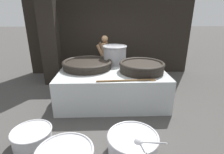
# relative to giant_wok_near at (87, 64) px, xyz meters

# --- Properties ---
(ground_plane) EXTENTS (60.00, 60.00, 0.00)m
(ground_plane) POSITION_rel_giant_wok_near_xyz_m (0.68, -0.18, -0.98)
(ground_plane) COLOR #474442
(back_wall) EXTENTS (6.28, 0.24, 4.03)m
(back_wall) POSITION_rel_giant_wok_near_xyz_m (0.68, 2.27, 1.04)
(back_wall) COLOR black
(back_wall) RESTS_ON ground_plane
(support_pillar) EXTENTS (0.53, 0.53, 4.03)m
(support_pillar) POSITION_rel_giant_wok_near_xyz_m (-1.30, 1.15, 1.04)
(support_pillar) COLOR black
(support_pillar) RESTS_ON ground_plane
(hearth_platform) EXTENTS (2.80, 1.97, 0.86)m
(hearth_platform) POSITION_rel_giant_wok_near_xyz_m (0.68, -0.18, -0.54)
(hearth_platform) COLOR #B2B7B7
(hearth_platform) RESTS_ON ground_plane
(giant_wok_near) EXTENTS (1.38, 1.38, 0.21)m
(giant_wok_near) POSITION_rel_giant_wok_near_xyz_m (0.00, 0.00, 0.00)
(giant_wok_near) COLOR black
(giant_wok_near) RESTS_ON hearth_platform
(giant_wok_far) EXTENTS (1.18, 1.18, 0.26)m
(giant_wok_far) POSITION_rel_giant_wok_near_xyz_m (1.44, -0.39, 0.03)
(giant_wok_far) COLOR black
(giant_wok_far) RESTS_ON hearth_platform
(stock_pot) EXTENTS (0.72, 0.72, 0.54)m
(stock_pot) POSITION_rel_giant_wok_near_xyz_m (0.78, 0.43, 0.17)
(stock_pot) COLOR #9E9EA3
(stock_pot) RESTS_ON hearth_platform
(stirring_paddle) EXTENTS (1.34, 0.14, 0.04)m
(stirring_paddle) POSITION_rel_giant_wok_near_xyz_m (1.02, -1.06, -0.09)
(stirring_paddle) COLOR brown
(stirring_paddle) RESTS_ON hearth_platform
(cook) EXTENTS (0.41, 0.62, 1.61)m
(cook) POSITION_rel_giant_wok_near_xyz_m (0.48, 1.23, -0.10)
(cook) COLOR #9E7551
(cook) RESTS_ON ground_plane
(prep_bowl_vegetables) EXTENTS (0.89, 1.08, 0.72)m
(prep_bowl_vegetables) POSITION_rel_giant_wok_near_xyz_m (0.96, -2.28, -0.78)
(prep_bowl_vegetables) COLOR silver
(prep_bowl_vegetables) RESTS_ON ground_plane
(prep_bowl_meat) EXTENTS (0.73, 0.73, 0.31)m
(prep_bowl_meat) POSITION_rel_giant_wok_near_xyz_m (-0.85, -2.02, -0.80)
(prep_bowl_meat) COLOR silver
(prep_bowl_meat) RESTS_ON ground_plane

